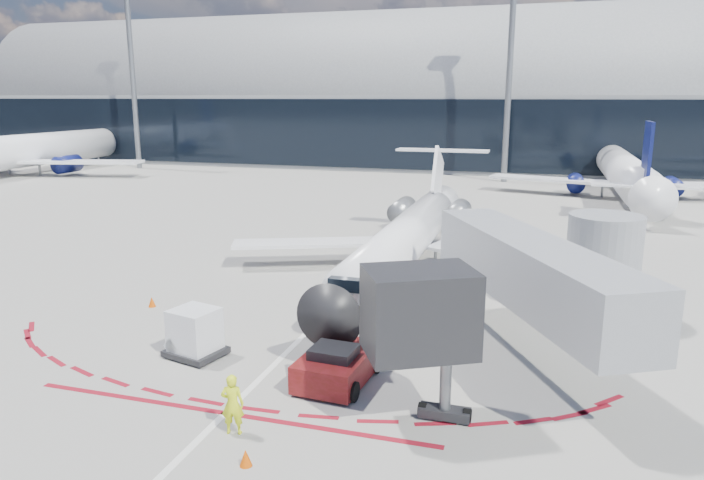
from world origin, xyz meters
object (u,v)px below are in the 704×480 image
(pushback_tug, at_px, (337,365))
(regional_jet, at_px, (408,236))
(uld_container, at_px, (195,333))
(ramp_worker, at_px, (232,404))

(pushback_tug, bearing_deg, regional_jet, 96.09)
(uld_container, bearing_deg, pushback_tug, 8.61)
(regional_jet, height_order, ramp_worker, regional_jet)
(ramp_worker, relative_size, uld_container, 0.79)
(pushback_tug, height_order, uld_container, uld_container)
(regional_jet, xyz_separation_m, ramp_worker, (-1.40, -18.60, -1.25))
(regional_jet, distance_m, pushback_tug, 14.50)
(pushback_tug, height_order, ramp_worker, ramp_worker)
(regional_jet, relative_size, ramp_worker, 13.88)
(regional_jet, distance_m, uld_container, 14.95)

